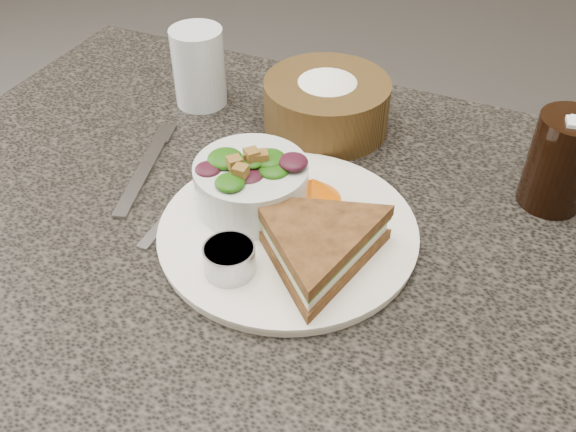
# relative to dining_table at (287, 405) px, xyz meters

# --- Properties ---
(dining_table) EXTENTS (1.00, 0.70, 0.75)m
(dining_table) POSITION_rel_dining_table_xyz_m (0.00, 0.00, 0.00)
(dining_table) COLOR black
(dining_table) RESTS_ON floor
(dinner_plate) EXTENTS (0.28, 0.28, 0.01)m
(dinner_plate) POSITION_rel_dining_table_xyz_m (0.01, -0.02, 0.38)
(dinner_plate) COLOR silver
(dinner_plate) RESTS_ON dining_table
(sandwich) EXTENTS (0.25, 0.25, 0.05)m
(sandwich) POSITION_rel_dining_table_xyz_m (0.06, -0.06, 0.41)
(sandwich) COLOR brown
(sandwich) RESTS_ON dinner_plate
(salad_bowl) EXTENTS (0.17, 0.17, 0.07)m
(salad_bowl) POSITION_rel_dining_table_xyz_m (-0.04, 0.00, 0.42)
(salad_bowl) COLOR silver
(salad_bowl) RESTS_ON dinner_plate
(dressing_ramekin) EXTENTS (0.07, 0.07, 0.03)m
(dressing_ramekin) POSITION_rel_dining_table_xyz_m (-0.02, -0.11, 0.40)
(dressing_ramekin) COLOR #9B9EA5
(dressing_ramekin) RESTS_ON dinner_plate
(orange_wedge) EXTENTS (0.09, 0.09, 0.03)m
(orange_wedge) POSITION_rel_dining_table_xyz_m (0.02, 0.04, 0.40)
(orange_wedge) COLOR #F15F00
(orange_wedge) RESTS_ON dinner_plate
(fork) EXTENTS (0.06, 0.17, 0.00)m
(fork) POSITION_rel_dining_table_xyz_m (-0.20, 0.01, 0.38)
(fork) COLOR gray
(fork) RESTS_ON dining_table
(knife) EXTENTS (0.02, 0.20, 0.00)m
(knife) POSITION_rel_dining_table_xyz_m (-0.13, -0.01, 0.38)
(knife) COLOR #9B9C9D
(knife) RESTS_ON dining_table
(bread_basket) EXTENTS (0.21, 0.21, 0.10)m
(bread_basket) POSITION_rel_dining_table_xyz_m (-0.03, 0.20, 0.42)
(bread_basket) COLOR #4A371A
(bread_basket) RESTS_ON dining_table
(cola_glass) EXTENTS (0.08, 0.08, 0.13)m
(cola_glass) POSITION_rel_dining_table_xyz_m (0.27, 0.16, 0.44)
(cola_glass) COLOR black
(cola_glass) RESTS_ON dining_table
(water_glass) EXTENTS (0.09, 0.09, 0.11)m
(water_glass) POSITION_rel_dining_table_xyz_m (-0.22, 0.19, 0.43)
(water_glass) COLOR silver
(water_glass) RESTS_ON dining_table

